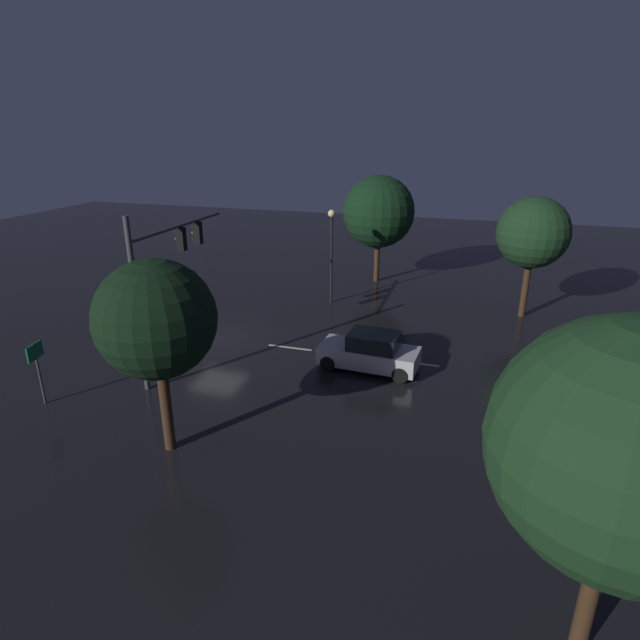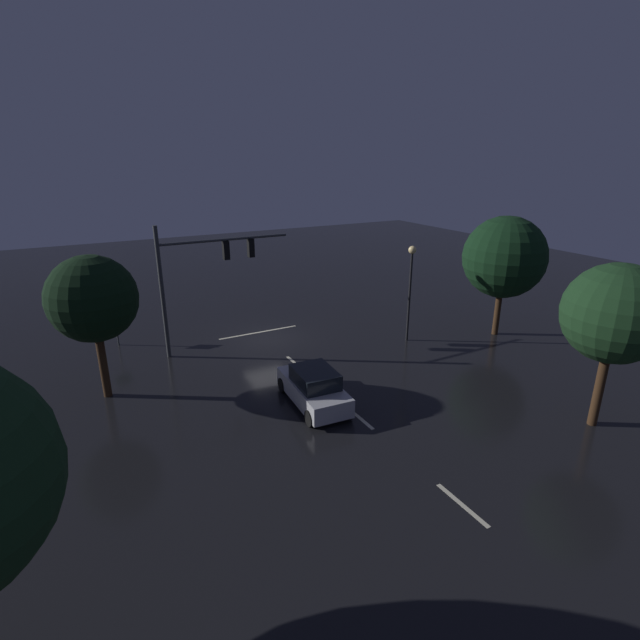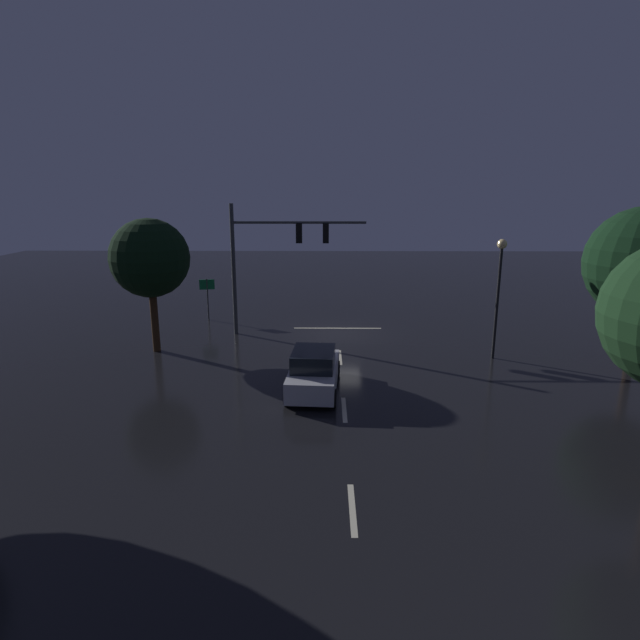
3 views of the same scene
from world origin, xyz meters
name	(u,v)px [view 2 (image 2 of 3)]	position (x,y,z in m)	size (l,w,h in m)	color
ground_plane	(267,339)	(0.00, 0.00, 0.00)	(80.00, 80.00, 0.00)	black
traffic_signal_assembly	(203,267)	(3.42, -0.13, 4.70)	(7.16, 0.47, 7.03)	#383A3D
lane_dash_far	(296,364)	(0.00, 4.00, 0.00)	(2.20, 0.16, 0.01)	beige
lane_dash_mid	(358,417)	(0.00, 10.00, 0.00)	(2.20, 0.16, 0.01)	beige
lane_dash_near	(462,505)	(0.00, 16.00, 0.00)	(2.20, 0.16, 0.01)	beige
stop_bar	(259,332)	(0.00, -1.32, 0.00)	(5.00, 0.16, 0.01)	beige
car_approaching	(314,388)	(1.14, 8.16, 0.80)	(2.15, 4.46, 1.70)	#B7B7BC
street_lamp_left_kerb	(411,276)	(-7.19, 4.03, 3.85)	(0.44, 0.44, 5.58)	black
route_sign	(114,315)	(7.82, -3.21, 1.83)	(0.89, 0.23, 2.54)	#383A3D
tree_left_near	(504,257)	(-12.57, 5.73, 4.72)	(4.73, 4.73, 7.10)	#382314
tree_left_far	(615,314)	(-8.04, 14.96, 4.70)	(3.82, 3.82, 6.63)	#382314
tree_right_far	(93,299)	(8.99, 3.07, 4.56)	(3.73, 3.73, 6.45)	#382314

